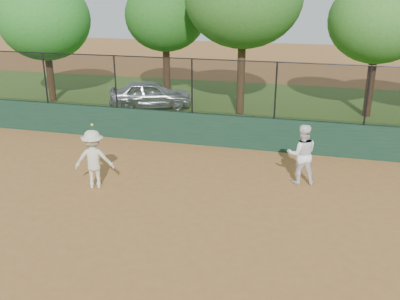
% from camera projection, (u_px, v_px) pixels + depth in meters
% --- Properties ---
extents(ground, '(80.00, 80.00, 0.00)m').
position_uv_depth(ground, '(147.00, 221.00, 11.23)').
color(ground, '#9D6632').
rests_on(ground, ground).
extents(back_wall, '(26.00, 0.20, 1.20)m').
position_uv_depth(back_wall, '(205.00, 129.00, 16.48)').
color(back_wall, '#1A3A27').
rests_on(back_wall, ground).
extents(grass_strip, '(36.00, 12.00, 0.01)m').
position_uv_depth(grass_strip, '(234.00, 106.00, 22.14)').
color(grass_strip, '#365B1C').
rests_on(grass_strip, ground).
extents(parked_car, '(4.25, 2.81, 1.35)m').
position_uv_depth(parked_car, '(151.00, 94.00, 21.66)').
color(parked_car, silver).
rests_on(parked_car, ground).
extents(player_second, '(1.01, 0.86, 1.82)m').
position_uv_depth(player_second, '(302.00, 154.00, 13.15)').
color(player_second, white).
rests_on(player_second, ground).
extents(player_main, '(1.27, 0.95, 2.08)m').
position_uv_depth(player_main, '(94.00, 159.00, 12.85)').
color(player_main, beige).
rests_on(player_main, ground).
extents(fence_assembly, '(26.00, 0.06, 2.00)m').
position_uv_depth(fence_assembly, '(205.00, 86.00, 15.93)').
color(fence_assembly, black).
rests_on(fence_assembly, back_wall).
extents(tree_0, '(4.60, 4.18, 6.07)m').
position_uv_depth(tree_0, '(44.00, 20.00, 21.87)').
color(tree_0, '#452C18').
rests_on(tree_0, ground).
extents(tree_1, '(4.16, 3.78, 6.02)m').
position_uv_depth(tree_1, '(165.00, 16.00, 22.51)').
color(tree_1, '#472E18').
rests_on(tree_1, ground).
extents(tree_3, '(4.23, 3.84, 6.05)m').
position_uv_depth(tree_3, '(378.00, 21.00, 19.00)').
color(tree_3, '#3B2513').
rests_on(tree_3, ground).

